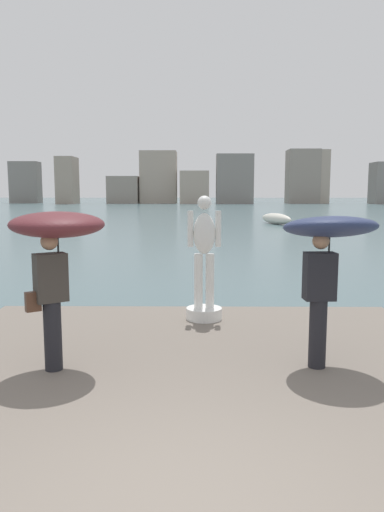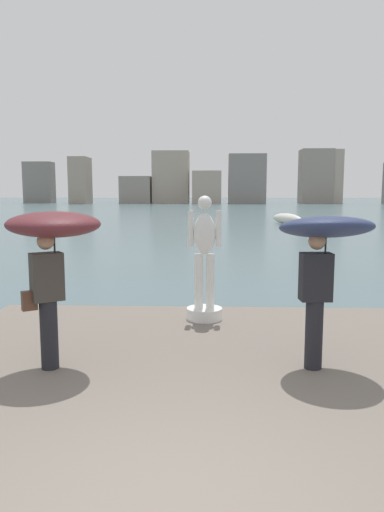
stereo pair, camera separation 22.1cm
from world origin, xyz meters
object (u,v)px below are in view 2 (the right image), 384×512
onlooker_right (324,244)px  statue_white_figure (205,270)px  boat_mid (287,219)px  onlooker_left (52,239)px

onlooker_right → statue_white_figure: bearing=123.1°
onlooker_right → boat_mid: size_ratio=0.43×
statue_white_figure → onlooker_right: (1.50, -2.31, 0.71)m
statue_white_figure → boat_mid: bearing=78.6°
onlooker_left → onlooker_right: onlooker_left is taller
onlooker_right → boat_mid: 34.61m
onlooker_left → onlooker_right: size_ratio=1.00×
statue_white_figure → boat_mid: size_ratio=0.47×
boat_mid → onlooker_right: bearing=-98.2°
statue_white_figure → onlooker_right: bearing=-56.9°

